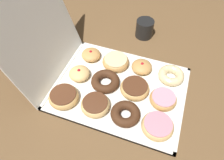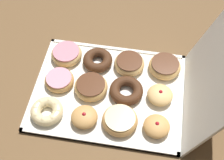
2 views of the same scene
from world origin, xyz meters
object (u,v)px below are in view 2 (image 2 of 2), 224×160
object	(u,v)px
chocolate_cake_ring_donut_3	(98,60)
chocolate_frosted_donut_4	(91,87)
jelly_filled_donut_5	(84,117)
jelly_filled_donut_11	(157,126)
chocolate_cake_ring_donut_7	(126,91)
jelly_filled_donut_10	(160,94)
glazed_ring_donut_8	(120,120)
pink_frosted_donut_1	(59,80)
chocolate_frosted_donut_9	(165,66)
pink_frosted_donut_0	(67,54)
chocolate_frosted_donut_6	(129,63)
donut_box	(108,92)
cruller_donut_2	(47,111)

from	to	relation	value
chocolate_cake_ring_donut_3	chocolate_frosted_donut_4	size ratio (longest dim) A/B	0.94
jelly_filled_donut_5	jelly_filled_donut_11	world-z (taller)	jelly_filled_donut_5
chocolate_frosted_donut_4	jelly_filled_donut_5	world-z (taller)	jelly_filled_donut_5
chocolate_cake_ring_donut_7	jelly_filled_donut_10	world-z (taller)	jelly_filled_donut_10
jelly_filled_donut_10	jelly_filled_donut_11	world-z (taller)	jelly_filled_donut_10
chocolate_frosted_donut_4	jelly_filled_donut_10	xyz separation A→B (m)	(-0.01, 0.25, 0.00)
chocolate_cake_ring_donut_7	jelly_filled_donut_11	bearing A→B (deg)	44.10
glazed_ring_donut_8	jelly_filled_donut_11	xyz separation A→B (m)	(0.00, 0.12, 0.00)
chocolate_cake_ring_donut_7	chocolate_frosted_donut_4	bearing A→B (deg)	-87.84
pink_frosted_donut_1	chocolate_frosted_donut_9	bearing A→B (deg)	108.40
chocolate_frosted_donut_4	jelly_filled_donut_11	xyz separation A→B (m)	(0.12, 0.25, -0.00)
chocolate_cake_ring_donut_3	jelly_filled_donut_11	world-z (taller)	jelly_filled_donut_11
pink_frosted_donut_0	pink_frosted_donut_1	xyz separation A→B (m)	(0.12, 0.00, -0.00)
jelly_filled_donut_5	pink_frosted_donut_0	bearing A→B (deg)	-153.92
chocolate_cake_ring_donut_7	jelly_filled_donut_11	xyz separation A→B (m)	(0.12, 0.12, 0.00)
glazed_ring_donut_8	jelly_filled_donut_10	xyz separation A→B (m)	(-0.12, 0.12, 0.00)
pink_frosted_donut_0	glazed_ring_donut_8	xyz separation A→B (m)	(0.25, 0.25, -0.00)
jelly_filled_donut_5	chocolate_cake_ring_donut_7	distance (m)	0.18
chocolate_frosted_donut_6	chocolate_cake_ring_donut_7	xyz separation A→B (m)	(0.12, 0.01, -0.00)
chocolate_cake_ring_donut_3	chocolate_cake_ring_donut_7	world-z (taller)	same
chocolate_cake_ring_donut_3	chocolate_frosted_donut_4	world-z (taller)	chocolate_frosted_donut_4
pink_frosted_donut_0	glazed_ring_donut_8	world-z (taller)	same
pink_frosted_donut_0	chocolate_frosted_donut_4	xyz separation A→B (m)	(0.13, 0.12, 0.00)
glazed_ring_donut_8	donut_box	bearing A→B (deg)	-153.50
donut_box	pink_frosted_donut_0	world-z (taller)	pink_frosted_donut_0
chocolate_frosted_donut_6	jelly_filled_donut_11	size ratio (longest dim) A/B	1.28
cruller_donut_2	pink_frosted_donut_1	bearing A→B (deg)	176.05
chocolate_cake_ring_donut_7	pink_frosted_donut_0	bearing A→B (deg)	-117.27
pink_frosted_donut_0	pink_frosted_donut_1	world-z (taller)	pink_frosted_donut_0
cruller_donut_2	chocolate_cake_ring_donut_7	world-z (taller)	cruller_donut_2
pink_frosted_donut_1	cruller_donut_2	world-z (taller)	cruller_donut_2
chocolate_frosted_donut_4	chocolate_frosted_donut_9	xyz separation A→B (m)	(-0.14, 0.25, 0.00)
jelly_filled_donut_5	chocolate_frosted_donut_9	size ratio (longest dim) A/B	0.75
chocolate_frosted_donut_4	chocolate_frosted_donut_6	distance (m)	0.18
pink_frosted_donut_0	jelly_filled_donut_5	distance (m)	0.29
glazed_ring_donut_8	jelly_filled_donut_11	bearing A→B (deg)	88.74
chocolate_cake_ring_donut_3	chocolate_cake_ring_donut_7	distance (m)	0.17
pink_frosted_donut_0	jelly_filled_donut_10	size ratio (longest dim) A/B	1.30
pink_frosted_donut_1	jelly_filled_donut_10	bearing A→B (deg)	89.67
chocolate_frosted_donut_4	chocolate_frosted_donut_6	xyz separation A→B (m)	(-0.13, 0.12, -0.00)
jelly_filled_donut_5	chocolate_cake_ring_donut_7	world-z (taller)	jelly_filled_donut_5
chocolate_cake_ring_donut_3	chocolate_frosted_donut_6	bearing A→B (deg)	91.11
donut_box	chocolate_cake_ring_donut_7	world-z (taller)	chocolate_cake_ring_donut_7
pink_frosted_donut_1	chocolate_cake_ring_donut_3	bearing A→B (deg)	133.38
cruller_donut_2	pink_frosted_donut_0	bearing A→B (deg)	178.69
chocolate_frosted_donut_6	chocolate_cake_ring_donut_7	world-z (taller)	chocolate_frosted_donut_6
jelly_filled_donut_5	jelly_filled_donut_10	world-z (taller)	same
glazed_ring_donut_8	chocolate_frosted_donut_9	size ratio (longest dim) A/B	1.01
chocolate_frosted_donut_4	donut_box	bearing A→B (deg)	95.36
chocolate_frosted_donut_9	chocolate_cake_ring_donut_3	bearing A→B (deg)	-87.61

